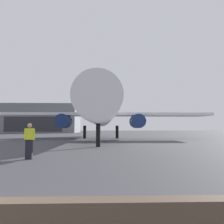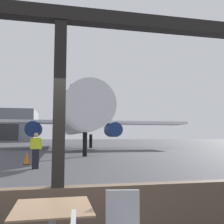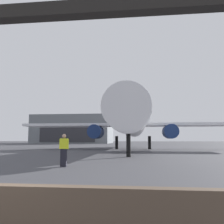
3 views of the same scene
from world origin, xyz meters
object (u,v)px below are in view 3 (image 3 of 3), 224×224
airplane (132,122)px  ground_crew_worker (64,150)px  traffic_cone (64,157)px  distant_hangar (75,130)px

airplane → ground_crew_worker: airplane is taller
traffic_cone → airplane: bearing=77.9°
airplane → distant_hangar: size_ratio=1.23×
ground_crew_worker → traffic_cone: 2.18m
distant_hangar → ground_crew_worker: bearing=-75.1°
airplane → traffic_cone: (-3.79, -17.69, -3.41)m
airplane → ground_crew_worker: bearing=-99.1°
ground_crew_worker → distant_hangar: 73.04m
traffic_cone → distant_hangar: bearing=104.8°
traffic_cone → ground_crew_worker: bearing=-72.3°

